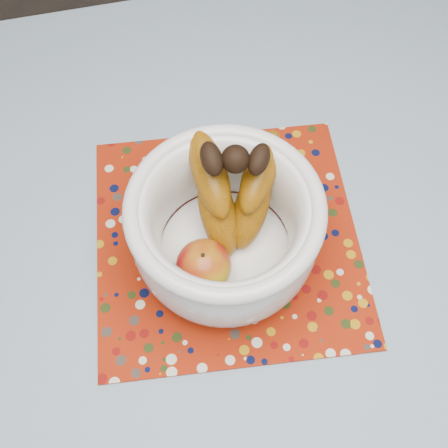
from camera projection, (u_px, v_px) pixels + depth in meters
name	position (u px, v px, depth m)	size (l,w,h in m)	color
table	(241.00, 331.00, 0.80)	(1.20, 1.20, 0.75)	olive
tablecloth	(242.00, 314.00, 0.72)	(1.32, 1.32, 0.01)	slate
placemat	(227.00, 238.00, 0.77)	(0.38, 0.38, 0.00)	maroon
fruit_bowl	(230.00, 219.00, 0.68)	(0.27, 0.26, 0.19)	silver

